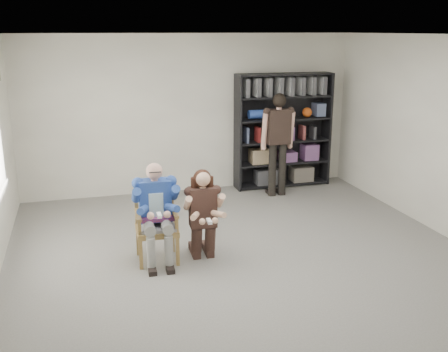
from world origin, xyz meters
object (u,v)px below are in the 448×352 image
object	(u,v)px
standing_man	(278,146)
kneeling_woman	(203,216)
armchair	(157,224)
seated_man	(156,213)
bookshelf	(283,131)

from	to	relation	value
standing_man	kneeling_woman	bearing A→B (deg)	-130.10
armchair	seated_man	bearing A→B (deg)	0.00
bookshelf	standing_man	bearing A→B (deg)	-119.83
armchair	seated_man	world-z (taller)	seated_man
seated_man	standing_man	distance (m)	3.29
kneeling_woman	standing_man	size ratio (longest dim) A/B	0.65
bookshelf	standing_man	xyz separation A→B (m)	(-0.31, -0.54, -0.15)
armchair	bookshelf	xyz separation A→B (m)	(2.79, 2.69, 0.55)
bookshelf	standing_man	distance (m)	0.65
armchair	bookshelf	world-z (taller)	bookshelf
bookshelf	standing_man	world-z (taller)	bookshelf
standing_man	seated_man	bearing A→B (deg)	-139.26
seated_man	bookshelf	size ratio (longest dim) A/B	0.61
bookshelf	armchair	bearing A→B (deg)	-136.01
seated_man	standing_man	xyz separation A→B (m)	(2.48, 2.15, 0.26)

